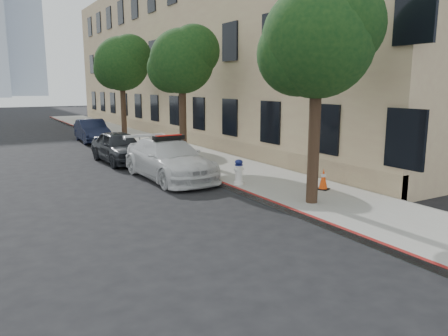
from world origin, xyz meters
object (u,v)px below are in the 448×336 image
Objects in this scene: parked_car_mid at (119,147)px; parked_car_far at (92,131)px; traffic_cone at (323,179)px; police_car at (169,159)px; fire_hydrant at (239,172)px.

parked_car_far is at bearing 82.85° from parked_car_mid.
parked_car_mid is 9.08m from traffic_cone.
police_car is 5.33m from traffic_cone.
parked_car_far reaches higher than fire_hydrant.
parked_car_mid is 6.76m from fire_hydrant.
fire_hydrant is 2.57m from traffic_cone.
fire_hydrant is (1.25, -2.53, -0.15)m from police_car.
traffic_cone is at bearing -68.88° from parked_car_mid.
traffic_cone is (2.96, -15.66, -0.18)m from parked_car_far.
parked_car_mid is at bearing 95.69° from police_car.
parked_car_far reaches higher than traffic_cone.
fire_hydrant is (1.15, -13.84, -0.11)m from parked_car_far.
parked_car_mid is 6.14× the size of traffic_cone.
police_car is 11.31m from parked_car_far.
fire_hydrant is at bearing -76.93° from parked_car_mid.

